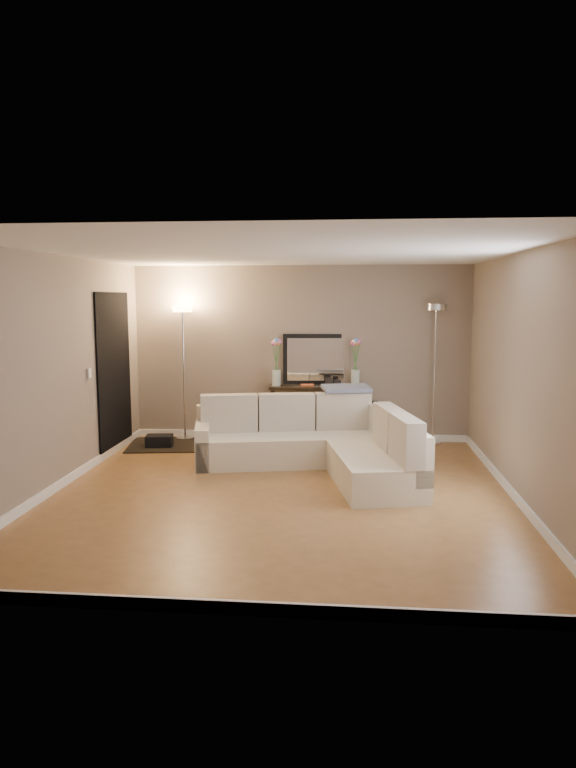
# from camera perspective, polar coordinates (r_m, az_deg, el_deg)

# --- Properties ---
(floor) EXTENTS (5.00, 5.50, 0.01)m
(floor) POSITION_cam_1_polar(r_m,az_deg,el_deg) (7.14, -0.61, -9.70)
(floor) COLOR #986637
(floor) RESTS_ON ground
(ceiling) EXTENTS (5.00, 5.50, 0.01)m
(ceiling) POSITION_cam_1_polar(r_m,az_deg,el_deg) (6.83, -0.64, 11.70)
(ceiling) COLOR white
(ceiling) RESTS_ON ground
(wall_back) EXTENTS (5.00, 0.02, 2.60)m
(wall_back) POSITION_cam_1_polar(r_m,az_deg,el_deg) (9.59, 1.10, 2.75)
(wall_back) COLOR gray
(wall_back) RESTS_ON ground
(wall_front) EXTENTS (5.00, 0.02, 2.60)m
(wall_front) POSITION_cam_1_polar(r_m,az_deg,el_deg) (4.16, -4.61, -3.83)
(wall_front) COLOR gray
(wall_front) RESTS_ON ground
(wall_left) EXTENTS (0.02, 5.50, 2.60)m
(wall_left) POSITION_cam_1_polar(r_m,az_deg,el_deg) (7.54, -19.95, 0.93)
(wall_left) COLOR gray
(wall_left) RESTS_ON ground
(wall_right) EXTENTS (0.02, 5.50, 2.60)m
(wall_right) POSITION_cam_1_polar(r_m,az_deg,el_deg) (7.05, 20.10, 0.49)
(wall_right) COLOR gray
(wall_right) RESTS_ON ground
(baseboard_back) EXTENTS (5.00, 0.03, 0.10)m
(baseboard_back) POSITION_cam_1_polar(r_m,az_deg,el_deg) (9.76, 1.07, -4.60)
(baseboard_back) COLOR white
(baseboard_back) RESTS_ON ground
(baseboard_front) EXTENTS (5.00, 0.03, 0.10)m
(baseboard_front) POSITION_cam_1_polar(r_m,az_deg,el_deg) (4.60, -4.37, -19.22)
(baseboard_front) COLOR white
(baseboard_front) RESTS_ON ground
(baseboard_left) EXTENTS (0.03, 5.50, 0.10)m
(baseboard_left) POSITION_cam_1_polar(r_m,az_deg,el_deg) (7.77, -19.36, -8.26)
(baseboard_left) COLOR white
(baseboard_left) RESTS_ON ground
(baseboard_right) EXTENTS (0.03, 5.50, 0.10)m
(baseboard_right) POSITION_cam_1_polar(r_m,az_deg,el_deg) (7.30, 19.45, -9.29)
(baseboard_right) COLOR white
(baseboard_right) RESTS_ON ground
(doorway) EXTENTS (0.02, 1.20, 2.20)m
(doorway) POSITION_cam_1_polar(r_m,az_deg,el_deg) (9.11, -15.18, 0.95)
(doorway) COLOR black
(doorway) RESTS_ON ground
(switch_plate) EXTENTS (0.02, 0.08, 0.12)m
(switch_plate) POSITION_cam_1_polar(r_m,az_deg,el_deg) (8.31, -17.24, 0.94)
(switch_plate) COLOR white
(switch_plate) RESTS_ON ground
(sectional_sofa) EXTENTS (2.90, 2.49, 0.87)m
(sectional_sofa) POSITION_cam_1_polar(r_m,az_deg,el_deg) (8.03, 2.94, -5.31)
(sectional_sofa) COLOR beige
(sectional_sofa) RESTS_ON floor
(throw_blanket) EXTENTS (0.70, 0.51, 0.08)m
(throw_blanket) POSITION_cam_1_polar(r_m,az_deg,el_deg) (8.60, 5.21, -0.37)
(throw_blanket) COLOR slate
(throw_blanket) RESTS_ON sectional_sofa
(console_table) EXTENTS (1.40, 0.49, 0.84)m
(console_table) POSITION_cam_1_polar(r_m,az_deg,el_deg) (9.48, 1.93, -2.34)
(console_table) COLOR black
(console_table) RESTS_ON floor
(leaning_mirror) EXTENTS (0.97, 0.13, 0.76)m
(leaning_mirror) POSITION_cam_1_polar(r_m,az_deg,el_deg) (9.56, 2.46, 2.21)
(leaning_mirror) COLOR black
(leaning_mirror) RESTS_ON console_table
(table_decor) EXTENTS (0.59, 0.14, 0.14)m
(table_decor) POSITION_cam_1_polar(r_m,az_deg,el_deg) (9.39, 2.47, -0.07)
(table_decor) COLOR #E85C29
(table_decor) RESTS_ON console_table
(flower_vase_left) EXTENTS (0.16, 0.14, 0.72)m
(flower_vase_left) POSITION_cam_1_polar(r_m,az_deg,el_deg) (9.39, -1.04, 1.60)
(flower_vase_left) COLOR silver
(flower_vase_left) RESTS_ON console_table
(flower_vase_right) EXTENTS (0.16, 0.14, 0.72)m
(flower_vase_right) POSITION_cam_1_polar(r_m,az_deg,el_deg) (9.43, 6.01, 1.59)
(flower_vase_right) COLOR silver
(flower_vase_right) RESTS_ON console_table
(floor_lamp_lit) EXTENTS (0.32, 0.32, 2.01)m
(floor_lamp_lit) POSITION_cam_1_polar(r_m,az_deg,el_deg) (9.65, -9.29, 3.37)
(floor_lamp_lit) COLOR silver
(floor_lamp_lit) RESTS_ON floor
(floor_lamp_unlit) EXTENTS (0.33, 0.33, 2.04)m
(floor_lamp_unlit) POSITION_cam_1_polar(r_m,az_deg,el_deg) (9.46, 12.97, 3.33)
(floor_lamp_unlit) COLOR silver
(floor_lamp_unlit) RESTS_ON floor
(charcoal_rug) EXTENTS (1.44, 1.16, 0.02)m
(charcoal_rug) POSITION_cam_1_polar(r_m,az_deg,el_deg) (9.49, -10.02, -5.32)
(charcoal_rug) COLOR black
(charcoal_rug) RESTS_ON floor
(black_bag) EXTENTS (0.40, 0.31, 0.24)m
(black_bag) POSITION_cam_1_polar(r_m,az_deg,el_deg) (9.39, -11.36, -5.20)
(black_bag) COLOR black
(black_bag) RESTS_ON charcoal_rug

